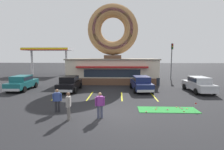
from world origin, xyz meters
The scene contains 28 objects.
ground_plane centered at (0.00, 0.00, 0.00)m, with size 160.00×160.00×0.00m, color #232326.
donut_shop_building centered at (-0.14, 13.94, 3.74)m, with size 12.30×6.75×10.96m.
putting_mat centered at (4.16, 0.96, 0.01)m, with size 4.09×1.39×0.03m, color green.
mini_donut_near_left centered at (3.32, 0.88, 0.05)m, with size 0.13×0.13×0.04m, color #D17F47.
mini_donut_near_right centered at (5.14, 0.56, 0.05)m, with size 0.13×0.13×0.04m, color #A5724C.
mini_donut_mid_left centered at (5.16, 1.41, 0.05)m, with size 0.13×0.13×0.04m, color #D8667F.
mini_donut_mid_centre centered at (4.12, 0.87, 0.05)m, with size 0.13×0.13×0.04m, color #D8667F.
mini_donut_mid_right centered at (5.21, 1.14, 0.05)m, with size 0.13×0.13×0.04m, color #D8667F.
mini_donut_far_left centered at (3.47, 1.27, 0.05)m, with size 0.13×0.13×0.04m, color #D8667F.
mini_donut_far_centre centered at (4.96, 1.51, 0.05)m, with size 0.13×0.13×0.04m, color #E5C666.
mini_donut_far_right centered at (5.58, 1.18, 0.05)m, with size 0.13×0.13×0.04m, color #E5C666.
mini_donut_extra centered at (2.58, 0.37, 0.05)m, with size 0.13×0.13×0.04m, color #D8667F.
golf_ball centered at (3.17, 1.07, 0.05)m, with size 0.04×0.04×0.04m, color white.
putting_flag_pin centered at (5.99, 0.83, 0.44)m, with size 0.13×0.01×0.55m.
car_black centered at (-4.55, 7.34, 0.87)m, with size 2.00×4.57×1.60m.
car_teal centered at (-9.95, 7.60, 0.87)m, with size 2.11×4.62×1.60m.
car_navy centered at (3.14, 7.61, 0.87)m, with size 2.23×4.67×1.60m.
car_silver centered at (9.04, 7.22, 0.87)m, with size 2.11×4.62×1.60m.
pedestrian_blue_sweater_man centered at (-2.21, -1.18, 0.92)m, with size 0.27×0.59×1.66m.
pedestrian_hooded_kid centered at (-0.40, -0.81, 0.88)m, with size 0.57×0.34×1.59m.
pedestrian_leather_jacket_man centered at (-3.37, 0.19, 0.86)m, with size 0.58×0.33×1.57m.
trash_bin centered at (5.69, 11.20, 0.50)m, with size 0.57×0.57×0.97m.
traffic_light_pole centered at (9.35, 17.95, 3.71)m, with size 0.28×0.47×5.80m.
gas_station_canopy centered at (-13.26, 23.45, 4.86)m, with size 9.00×4.46×5.30m.
parking_stripe_far_left centered at (-4.99, 5.00, 0.00)m, with size 0.12×3.60×0.01m, color yellow.
parking_stripe_left centered at (-1.99, 5.00, 0.00)m, with size 0.12×3.60×0.01m, color yellow.
parking_stripe_mid_left centered at (1.01, 5.00, 0.00)m, with size 0.12×3.60×0.01m, color yellow.
parking_stripe_centre centered at (4.01, 5.00, 0.00)m, with size 0.12×3.60×0.01m, color yellow.
Camera 1 is at (0.73, -11.05, 3.79)m, focal length 28.00 mm.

